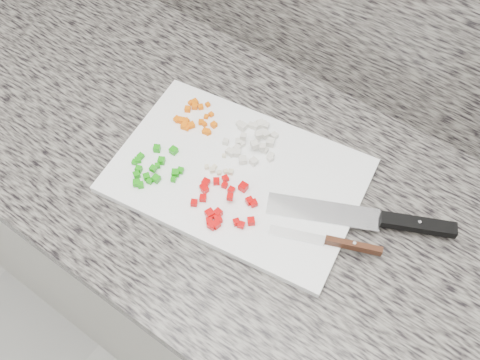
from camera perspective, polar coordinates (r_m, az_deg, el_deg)
The scene contains 10 objects.
cabinet at distance 1.39m, azimuth 3.75°, elevation -12.48°, with size 3.92×0.62×0.86m, color silver.
countertop at distance 0.98m, azimuth 5.19°, elevation -3.14°, with size 3.96×0.64×0.04m, color slate.
cutting_board at distance 0.98m, azimuth -0.27°, elevation 0.49°, with size 0.45×0.30×0.01m, color white.
carrot_pile at distance 1.05m, azimuth -4.99°, elevation 6.56°, with size 0.08×0.08×0.01m.
onion_pile at distance 1.01m, azimuth 1.37°, elevation 4.27°, with size 0.11×0.11×0.02m.
green_pepper_pile at distance 0.99m, azimuth -9.15°, elevation 1.28°, with size 0.09×0.11×0.02m.
red_pepper_pile at distance 0.93m, azimuth -1.84°, elevation -2.60°, with size 0.13×0.11×0.02m.
garlic_pile at distance 0.98m, azimuth -2.20°, elevation 1.14°, with size 0.05×0.05×0.01m.
chef_knife at distance 0.95m, azimuth 15.20°, elevation -4.15°, with size 0.31×0.17×0.02m.
paring_knife at distance 0.91m, azimuth 10.51°, elevation -6.62°, with size 0.18×0.08×0.02m.
Camera 1 is at (0.21, 0.99, 1.73)m, focal length 40.00 mm.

